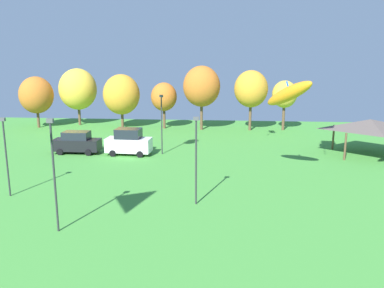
{
  "coord_description": "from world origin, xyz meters",
  "views": [
    {
      "loc": [
        -0.19,
        -0.64,
        9.95
      ],
      "look_at": [
        -1.45,
        14.16,
        6.61
      ],
      "focal_mm": 38.0,
      "sensor_mm": 36.0,
      "label": 1
    }
  ],
  "objects_px": {
    "treeline_tree_4": "(202,86)",
    "light_post_2": "(162,121)",
    "parked_car_second_from_left": "(129,142)",
    "treeline_tree_3": "(164,97)",
    "light_post_1": "(196,156)",
    "parked_car_leftmost": "(77,142)",
    "park_pavilion": "(370,124)",
    "light_post_3": "(54,169)",
    "treeline_tree_5": "(251,89)",
    "treeline_tree_6": "(285,95)",
    "treeline_tree_1": "(78,89)",
    "treeline_tree_2": "(121,95)",
    "light_post_0": "(6,152)",
    "treeline_tree_0": "(36,95)",
    "kite_flying_6": "(289,94)"
  },
  "relations": [
    {
      "from": "light_post_1",
      "to": "treeline_tree_2",
      "type": "xyz_separation_m",
      "value": [
        -12.09,
        27.63,
        1.14
      ]
    },
    {
      "from": "kite_flying_6",
      "to": "parked_car_second_from_left",
      "type": "xyz_separation_m",
      "value": [
        -14.32,
        7.22,
        -5.62
      ]
    },
    {
      "from": "park_pavilion",
      "to": "treeline_tree_1",
      "type": "relative_size",
      "value": 0.94
    },
    {
      "from": "treeline_tree_3",
      "to": "light_post_0",
      "type": "bearing_deg",
      "value": -104.31
    },
    {
      "from": "kite_flying_6",
      "to": "parked_car_second_from_left",
      "type": "bearing_deg",
      "value": 153.24
    },
    {
      "from": "light_post_2",
      "to": "treeline_tree_2",
      "type": "distance_m",
      "value": 16.05
    },
    {
      "from": "parked_car_leftmost",
      "to": "treeline_tree_5",
      "type": "xyz_separation_m",
      "value": [
        18.11,
        14.17,
        4.28
      ]
    },
    {
      "from": "parked_car_leftmost",
      "to": "treeline_tree_6",
      "type": "bearing_deg",
      "value": 33.19
    },
    {
      "from": "treeline_tree_1",
      "to": "treeline_tree_2",
      "type": "height_order",
      "value": "treeline_tree_1"
    },
    {
      "from": "parked_car_leftmost",
      "to": "treeline_tree_6",
      "type": "distance_m",
      "value": 27.08
    },
    {
      "from": "light_post_2",
      "to": "treeline_tree_2",
      "type": "bearing_deg",
      "value": 118.53
    },
    {
      "from": "light_post_2",
      "to": "treeline_tree_3",
      "type": "distance_m",
      "value": 14.28
    },
    {
      "from": "parked_car_second_from_left",
      "to": "light_post_1",
      "type": "distance_m",
      "value": 15.22
    },
    {
      "from": "treeline_tree_4",
      "to": "light_post_2",
      "type": "bearing_deg",
      "value": -102.94
    },
    {
      "from": "treeline_tree_3",
      "to": "treeline_tree_5",
      "type": "height_order",
      "value": "treeline_tree_5"
    },
    {
      "from": "treeline_tree_3",
      "to": "light_post_2",
      "type": "bearing_deg",
      "value": -82.22
    },
    {
      "from": "kite_flying_6",
      "to": "light_post_1",
      "type": "distance_m",
      "value": 9.46
    },
    {
      "from": "parked_car_leftmost",
      "to": "light_post_1",
      "type": "distance_m",
      "value": 18.64
    },
    {
      "from": "light_post_3",
      "to": "treeline_tree_5",
      "type": "relative_size",
      "value": 0.83
    },
    {
      "from": "treeline_tree_2",
      "to": "treeline_tree_6",
      "type": "distance_m",
      "value": 21.5
    },
    {
      "from": "light_post_1",
      "to": "parked_car_second_from_left",
      "type": "bearing_deg",
      "value": 120.68
    },
    {
      "from": "treeline_tree_0",
      "to": "treeline_tree_3",
      "type": "xyz_separation_m",
      "value": [
        17.17,
        0.82,
        -0.18
      ]
    },
    {
      "from": "parked_car_second_from_left",
      "to": "treeline_tree_4",
      "type": "distance_m",
      "value": 16.14
    },
    {
      "from": "light_post_0",
      "to": "treeline_tree_4",
      "type": "height_order",
      "value": "treeline_tree_4"
    },
    {
      "from": "parked_car_second_from_left",
      "to": "treeline_tree_4",
      "type": "xyz_separation_m",
      "value": [
        6.37,
        14.16,
        4.41
      ]
    },
    {
      "from": "kite_flying_6",
      "to": "treeline_tree_1",
      "type": "distance_m",
      "value": 34.72
    },
    {
      "from": "light_post_2",
      "to": "parked_car_leftmost",
      "type": "bearing_deg",
      "value": -177.05
    },
    {
      "from": "parked_car_second_from_left",
      "to": "light_post_2",
      "type": "height_order",
      "value": "light_post_2"
    },
    {
      "from": "kite_flying_6",
      "to": "parked_car_leftmost",
      "type": "bearing_deg",
      "value": 159.48
    },
    {
      "from": "parked_car_second_from_left",
      "to": "treeline_tree_0",
      "type": "relative_size",
      "value": 0.66
    },
    {
      "from": "treeline_tree_0",
      "to": "parked_car_second_from_left",
      "type": "bearing_deg",
      "value": -41.23
    },
    {
      "from": "kite_flying_6",
      "to": "treeline_tree_4",
      "type": "distance_m",
      "value": 22.85
    },
    {
      "from": "light_post_1",
      "to": "treeline_tree_5",
      "type": "distance_m",
      "value": 27.82
    },
    {
      "from": "light_post_1",
      "to": "parked_car_leftmost",
      "type": "bearing_deg",
      "value": 134.89
    },
    {
      "from": "treeline_tree_0",
      "to": "treeline_tree_1",
      "type": "bearing_deg",
      "value": 27.86
    },
    {
      "from": "light_post_0",
      "to": "treeline_tree_2",
      "type": "relative_size",
      "value": 0.78
    },
    {
      "from": "park_pavilion",
      "to": "treeline_tree_1",
      "type": "distance_m",
      "value": 37.7
    },
    {
      "from": "light_post_2",
      "to": "treeline_tree_1",
      "type": "relative_size",
      "value": 0.76
    },
    {
      "from": "parked_car_second_from_left",
      "to": "treeline_tree_3",
      "type": "height_order",
      "value": "treeline_tree_3"
    },
    {
      "from": "parked_car_leftmost",
      "to": "treeline_tree_1",
      "type": "height_order",
      "value": "treeline_tree_1"
    },
    {
      "from": "park_pavilion",
      "to": "light_post_3",
      "type": "relative_size",
      "value": 1.14
    },
    {
      "from": "treeline_tree_2",
      "to": "treeline_tree_0",
      "type": "bearing_deg",
      "value": -176.14
    },
    {
      "from": "parked_car_leftmost",
      "to": "kite_flying_6",
      "type": "bearing_deg",
      "value": -20.47
    },
    {
      "from": "light_post_0",
      "to": "light_post_2",
      "type": "bearing_deg",
      "value": 55.87
    },
    {
      "from": "parked_car_second_from_left",
      "to": "light_post_3",
      "type": "xyz_separation_m",
      "value": [
        0.17,
        -17.86,
        2.37
      ]
    },
    {
      "from": "park_pavilion",
      "to": "light_post_0",
      "type": "xyz_separation_m",
      "value": [
        -29.35,
        -14.42,
        0.12
      ]
    },
    {
      "from": "kite_flying_6",
      "to": "light_post_0",
      "type": "relative_size",
      "value": 0.8
    },
    {
      "from": "park_pavilion",
      "to": "light_post_0",
      "type": "bearing_deg",
      "value": -153.83
    },
    {
      "from": "light_post_3",
      "to": "treeline_tree_6",
      "type": "relative_size",
      "value": 1.01
    },
    {
      "from": "treeline_tree_5",
      "to": "kite_flying_6",
      "type": "bearing_deg",
      "value": -85.79
    }
  ]
}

